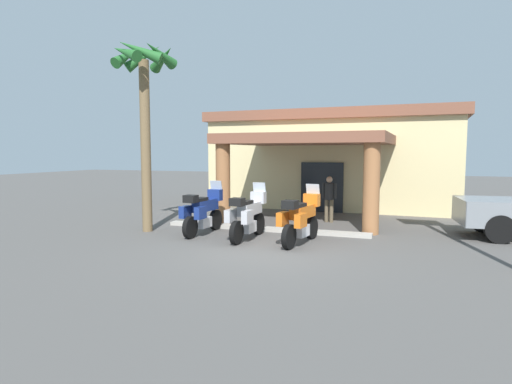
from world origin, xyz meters
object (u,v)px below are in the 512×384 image
Objects in this scene: motorcycle_blue at (203,212)px; pedestrian at (329,196)px; motel_building at (334,158)px; palm_tree_roadside at (144,87)px; motorcycle_silver at (248,216)px; motorcycle_orange at (301,219)px.

motorcycle_blue is 1.33× the size of pedestrian.
palm_tree_roadside reaches higher than motel_building.
palm_tree_roadside reaches higher than pedestrian.
motel_building reaches higher than motorcycle_blue.
motorcycle_blue is 1.00× the size of motorcycle_silver.
motel_building is 6.91× the size of pedestrian.
motorcycle_silver is 1.33× the size of pedestrian.
motorcycle_silver is 1.01× the size of motorcycle_orange.
motel_building is 5.18× the size of motorcycle_blue.
motorcycle_silver is 0.36× the size of palm_tree_roadside.
pedestrian is (0.07, 3.92, 0.26)m from motorcycle_orange.
palm_tree_roadside is at bearing 91.50° from motorcycle_silver.
pedestrian is (0.70, -5.11, -1.27)m from motel_building.
motorcycle_silver is at bearing -94.24° from motel_building.
pedestrian is at bearing 8.65° from motorcycle_orange.
motorcycle_orange is at bearing -1.98° from palm_tree_roadside.
pedestrian is 7.30m from palm_tree_roadside.
motel_building is 9.17m from motorcycle_blue.
pedestrian is 0.27× the size of palm_tree_roadside.
pedestrian is (1.65, 3.85, 0.26)m from motorcycle_silver.
motorcycle_orange is (3.17, -0.35, 0.00)m from motorcycle_blue.
pedestrian reaches higher than motorcycle_orange.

